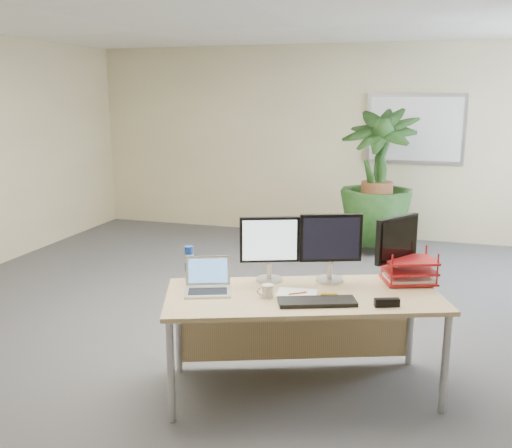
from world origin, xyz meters
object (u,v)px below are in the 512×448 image
(monitor_right, at_px, (331,243))
(laptop, at_px, (208,282))
(floor_plant, at_px, (376,196))
(desk, at_px, (301,309))
(monitor_left, at_px, (269,245))

(monitor_right, bearing_deg, laptop, -150.05)
(floor_plant, distance_m, laptop, 3.92)
(monitor_right, xyz_separation_m, laptop, (-0.76, -0.44, -0.22))
(desk, height_order, floor_plant, floor_plant)
(monitor_left, xyz_separation_m, monitor_right, (0.41, 0.12, 0.01))
(desk, bearing_deg, floor_plant, 87.25)
(desk, distance_m, laptop, 0.67)
(floor_plant, bearing_deg, laptop, -101.42)
(floor_plant, xyz_separation_m, laptop, (-0.78, -3.85, 0.01))
(floor_plant, xyz_separation_m, monitor_left, (-0.43, -3.53, 0.22))
(desk, bearing_deg, monitor_right, 54.82)
(floor_plant, bearing_deg, monitor_left, -96.99)
(floor_plant, height_order, monitor_left, floor_plant)
(monitor_right, height_order, laptop, monitor_right)
(laptop, bearing_deg, monitor_right, 29.95)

